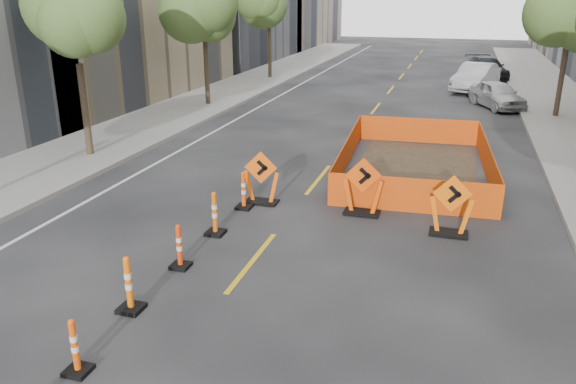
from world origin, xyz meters
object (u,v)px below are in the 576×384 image
(channelizer_3, at_px, (129,284))
(parked_car_mid, at_px, (476,77))
(chevron_sign_right, at_px, (451,205))
(channelizer_5, at_px, (215,213))
(parked_car_near, at_px, (497,95))
(chevron_sign_left, at_px, (261,177))
(parked_car_far, at_px, (486,68))
(channelizer_2, at_px, (75,346))
(channelizer_6, at_px, (244,190))
(channelizer_4, at_px, (179,246))
(chevron_sign_center, at_px, (363,186))

(channelizer_3, bearing_deg, parked_car_mid, 77.12)
(chevron_sign_right, xyz_separation_m, parked_car_mid, (0.76, 22.24, 0.04))
(channelizer_5, relative_size, parked_car_near, 0.28)
(chevron_sign_left, distance_m, chevron_sign_right, 5.15)
(channelizer_5, bearing_deg, chevron_sign_right, 16.78)
(parked_car_near, xyz_separation_m, parked_car_far, (-0.27, 10.58, 0.05))
(chevron_sign_left, distance_m, parked_car_far, 27.85)
(parked_car_far, bearing_deg, channelizer_3, -116.89)
(chevron_sign_left, height_order, parked_car_near, chevron_sign_left)
(channelizer_2, bearing_deg, channelizer_3, 96.08)
(channelizer_6, distance_m, parked_car_near, 18.47)
(channelizer_5, bearing_deg, parked_car_near, 69.01)
(parked_car_mid, bearing_deg, channelizer_5, -88.82)
(channelizer_3, xyz_separation_m, chevron_sign_left, (0.44, 6.03, 0.20))
(channelizer_4, bearing_deg, channelizer_2, -88.13)
(channelizer_2, distance_m, chevron_sign_right, 8.93)
(chevron_sign_left, xyz_separation_m, chevron_sign_right, (5.10, -0.72, 0.01))
(channelizer_5, distance_m, parked_car_mid, 24.68)
(channelizer_6, bearing_deg, channelizer_2, -89.38)
(parked_car_near, bearing_deg, parked_car_mid, 77.14)
(channelizer_3, relative_size, parked_car_mid, 0.23)
(chevron_sign_center, distance_m, parked_car_far, 27.33)
(channelizer_4, distance_m, parked_car_mid, 26.46)
(channelizer_5, relative_size, parked_car_mid, 0.22)
(channelizer_3, distance_m, parked_car_near, 23.68)
(channelizer_6, distance_m, chevron_sign_left, 0.66)
(channelizer_2, xyz_separation_m, channelizer_3, (-0.20, 1.83, 0.08))
(parked_car_near, bearing_deg, chevron_sign_center, -127.98)
(channelizer_4, xyz_separation_m, channelizer_5, (0.00, 1.83, 0.05))
(chevron_sign_right, bearing_deg, channelizer_2, -134.39)
(channelizer_5, xyz_separation_m, chevron_sign_left, (0.36, 2.37, 0.20))
(channelizer_2, height_order, chevron_sign_left, chevron_sign_left)
(channelizer_5, bearing_deg, chevron_sign_left, 81.26)
(channelizer_6, bearing_deg, parked_car_far, 75.92)
(chevron_sign_left, bearing_deg, channelizer_5, -106.94)
(chevron_sign_left, xyz_separation_m, parked_car_near, (6.87, 16.48, -0.08))
(channelizer_3, distance_m, parked_car_far, 33.83)
(channelizer_6, xyz_separation_m, chevron_sign_right, (5.42, -0.19, 0.24))
(channelizer_6, relative_size, parked_car_mid, 0.21)
(chevron_sign_left, relative_size, chevron_sign_center, 0.96)
(channelizer_3, xyz_separation_m, parked_car_far, (7.04, 33.09, 0.16))
(chevron_sign_left, bearing_deg, parked_car_near, 59.18)
(chevron_sign_left, bearing_deg, chevron_sign_center, -8.46)
(channelizer_4, xyz_separation_m, parked_car_near, (7.24, 20.68, 0.17))
(parked_car_near, bearing_deg, channelizer_6, -137.14)
(parked_car_near, xyz_separation_m, parked_car_mid, (-1.01, 5.04, 0.13))
(chevron_sign_left, bearing_deg, parked_car_mid, 66.58)
(channelizer_2, relative_size, channelizer_5, 0.87)
(channelizer_5, xyz_separation_m, parked_car_mid, (6.22, 23.89, 0.26))
(chevron_sign_center, bearing_deg, chevron_sign_left, 164.64)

